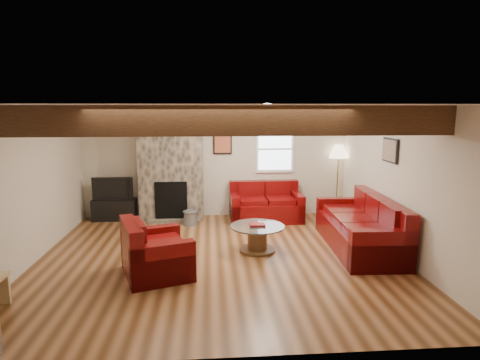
{
  "coord_description": "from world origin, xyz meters",
  "views": [
    {
      "loc": [
        -0.15,
        -6.38,
        2.45
      ],
      "look_at": [
        0.37,
        0.4,
        1.25
      ],
      "focal_mm": 30.0,
      "sensor_mm": 36.0,
      "label": 1
    }
  ],
  "objects_px": {
    "coffee_table": "(257,238)",
    "floor_lamp": "(339,155)",
    "tv_cabinet": "(115,209)",
    "television": "(114,188)",
    "sofa_three": "(359,223)",
    "armchair_red": "(157,247)",
    "loveseat": "(266,202)"
  },
  "relations": [
    {
      "from": "coffee_table",
      "to": "floor_lamp",
      "type": "height_order",
      "value": "floor_lamp"
    },
    {
      "from": "armchair_red",
      "to": "television",
      "type": "relative_size",
      "value": 1.18
    },
    {
      "from": "armchair_red",
      "to": "tv_cabinet",
      "type": "relative_size",
      "value": 1.1
    },
    {
      "from": "sofa_three",
      "to": "tv_cabinet",
      "type": "distance_m",
      "value": 5.27
    },
    {
      "from": "sofa_three",
      "to": "tv_cabinet",
      "type": "bearing_deg",
      "value": -112.71
    },
    {
      "from": "tv_cabinet",
      "to": "floor_lamp",
      "type": "bearing_deg",
      "value": 0.23
    },
    {
      "from": "loveseat",
      "to": "television",
      "type": "bearing_deg",
      "value": 174.13
    },
    {
      "from": "loveseat",
      "to": "television",
      "type": "distance_m",
      "value": 3.4
    },
    {
      "from": "sofa_three",
      "to": "floor_lamp",
      "type": "relative_size",
      "value": 1.45
    },
    {
      "from": "sofa_three",
      "to": "armchair_red",
      "type": "bearing_deg",
      "value": -72.94
    },
    {
      "from": "floor_lamp",
      "to": "loveseat",
      "type": "bearing_deg",
      "value": -169.41
    },
    {
      "from": "armchair_red",
      "to": "floor_lamp",
      "type": "bearing_deg",
      "value": -68.98
    },
    {
      "from": "tv_cabinet",
      "to": "floor_lamp",
      "type": "relative_size",
      "value": 0.58
    },
    {
      "from": "tv_cabinet",
      "to": "sofa_three",
      "type": "bearing_deg",
      "value": -25.12
    },
    {
      "from": "sofa_three",
      "to": "floor_lamp",
      "type": "distance_m",
      "value": 2.47
    },
    {
      "from": "sofa_three",
      "to": "armchair_red",
      "type": "height_order",
      "value": "sofa_three"
    },
    {
      "from": "armchair_red",
      "to": "floor_lamp",
      "type": "height_order",
      "value": "floor_lamp"
    },
    {
      "from": "coffee_table",
      "to": "television",
      "type": "bearing_deg",
      "value": 142.57
    },
    {
      "from": "armchair_red",
      "to": "tv_cabinet",
      "type": "height_order",
      "value": "armchair_red"
    },
    {
      "from": "coffee_table",
      "to": "armchair_red",
      "type": "bearing_deg",
      "value": -151.6
    },
    {
      "from": "sofa_three",
      "to": "loveseat",
      "type": "xyz_separation_m",
      "value": [
        -1.39,
        1.94,
        -0.04
      ]
    },
    {
      "from": "television",
      "to": "sofa_three",
      "type": "bearing_deg",
      "value": -25.12
    },
    {
      "from": "loveseat",
      "to": "coffee_table",
      "type": "height_order",
      "value": "loveseat"
    },
    {
      "from": "sofa_three",
      "to": "armchair_red",
      "type": "distance_m",
      "value": 3.55
    },
    {
      "from": "coffee_table",
      "to": "floor_lamp",
      "type": "xyz_separation_m",
      "value": [
        2.14,
        2.28,
        1.18
      ]
    },
    {
      "from": "sofa_three",
      "to": "coffee_table",
      "type": "height_order",
      "value": "sofa_three"
    },
    {
      "from": "sofa_three",
      "to": "floor_lamp",
      "type": "xyz_separation_m",
      "value": [
        0.32,
        2.26,
        0.95
      ]
    },
    {
      "from": "loveseat",
      "to": "tv_cabinet",
      "type": "xyz_separation_m",
      "value": [
        -3.38,
        0.3,
        -0.18
      ]
    },
    {
      "from": "armchair_red",
      "to": "sofa_three",
      "type": "bearing_deg",
      "value": -94.35
    },
    {
      "from": "coffee_table",
      "to": "television",
      "type": "distance_m",
      "value": 3.75
    },
    {
      "from": "armchair_red",
      "to": "tv_cabinet",
      "type": "xyz_separation_m",
      "value": [
        -1.33,
        3.13,
        -0.18
      ]
    },
    {
      "from": "television",
      "to": "tv_cabinet",
      "type": "bearing_deg",
      "value": 0.0
    }
  ]
}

